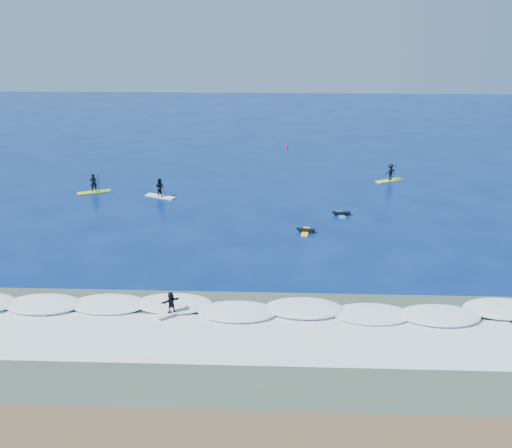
{
  "coord_description": "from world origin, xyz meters",
  "views": [
    {
      "loc": [
        3.26,
        -40.13,
        17.42
      ],
      "look_at": [
        1.59,
        3.15,
        0.6
      ],
      "focal_mm": 40.0,
      "sensor_mm": 36.0,
      "label": 1
    }
  ],
  "objects_px": {
    "prone_paddler_near": "(306,231)",
    "wave_surfer": "(171,304)",
    "sup_paddler_center": "(160,189)",
    "sup_paddler_left": "(94,186)",
    "prone_paddler_far": "(341,214)",
    "sup_paddler_right": "(390,173)",
    "marker_buoy": "(287,146)"
  },
  "relations": [
    {
      "from": "sup_paddler_left",
      "to": "marker_buoy",
      "type": "relative_size",
      "value": 5.48
    },
    {
      "from": "sup_paddler_left",
      "to": "prone_paddler_near",
      "type": "xyz_separation_m",
      "value": [
        20.36,
        -9.67,
        -0.56
      ]
    },
    {
      "from": "prone_paddler_near",
      "to": "marker_buoy",
      "type": "distance_m",
      "value": 28.82
    },
    {
      "from": "prone_paddler_far",
      "to": "wave_surfer",
      "type": "height_order",
      "value": "wave_surfer"
    },
    {
      "from": "prone_paddler_far",
      "to": "marker_buoy",
      "type": "bearing_deg",
      "value": 6.55
    },
    {
      "from": "prone_paddler_near",
      "to": "sup_paddler_right",
      "type": "bearing_deg",
      "value": -23.27
    },
    {
      "from": "prone_paddler_near",
      "to": "prone_paddler_far",
      "type": "bearing_deg",
      "value": -29.44
    },
    {
      "from": "prone_paddler_near",
      "to": "wave_surfer",
      "type": "bearing_deg",
      "value": 157.02
    },
    {
      "from": "prone_paddler_near",
      "to": "marker_buoy",
      "type": "height_order",
      "value": "marker_buoy"
    },
    {
      "from": "sup_paddler_left",
      "to": "prone_paddler_far",
      "type": "xyz_separation_m",
      "value": [
        23.64,
        -5.58,
        -0.56
      ]
    },
    {
      "from": "sup_paddler_right",
      "to": "prone_paddler_far",
      "type": "distance_m",
      "value": 12.3
    },
    {
      "from": "sup_paddler_left",
      "to": "prone_paddler_far",
      "type": "height_order",
      "value": "sup_paddler_left"
    },
    {
      "from": "sup_paddler_center",
      "to": "prone_paddler_near",
      "type": "xyz_separation_m",
      "value": [
        13.61,
        -8.59,
        -0.66
      ]
    },
    {
      "from": "sup_paddler_center",
      "to": "wave_surfer",
      "type": "distance_m",
      "value": 22.71
    },
    {
      "from": "sup_paddler_center",
      "to": "sup_paddler_right",
      "type": "distance_m",
      "value": 23.83
    },
    {
      "from": "prone_paddler_near",
      "to": "wave_surfer",
      "type": "xyz_separation_m",
      "value": [
        -8.56,
        -13.55,
        0.66
      ]
    },
    {
      "from": "sup_paddler_center",
      "to": "prone_paddler_far",
      "type": "relative_size",
      "value": 1.49
    },
    {
      "from": "sup_paddler_center",
      "to": "sup_paddler_left",
      "type": "bearing_deg",
      "value": -164.85
    },
    {
      "from": "marker_buoy",
      "to": "wave_surfer",
      "type": "bearing_deg",
      "value": -99.91
    },
    {
      "from": "sup_paddler_left",
      "to": "wave_surfer",
      "type": "height_order",
      "value": "sup_paddler_left"
    },
    {
      "from": "sup_paddler_right",
      "to": "wave_surfer",
      "type": "xyz_separation_m",
      "value": [
        -17.98,
        -28.29,
        -0.04
      ]
    },
    {
      "from": "prone_paddler_far",
      "to": "sup_paddler_left",
      "type": "bearing_deg",
      "value": 73.06
    },
    {
      "from": "prone_paddler_far",
      "to": "marker_buoy",
      "type": "relative_size",
      "value": 3.49
    },
    {
      "from": "sup_paddler_left",
      "to": "marker_buoy",
      "type": "bearing_deg",
      "value": 21.08
    },
    {
      "from": "sup_paddler_left",
      "to": "wave_surfer",
      "type": "bearing_deg",
      "value": -86.9
    },
    {
      "from": "sup_paddler_left",
      "to": "prone_paddler_near",
      "type": "distance_m",
      "value": 22.54
    },
    {
      "from": "marker_buoy",
      "to": "sup_paddler_left",
      "type": "bearing_deg",
      "value": -135.1
    },
    {
      "from": "sup_paddler_center",
      "to": "marker_buoy",
      "type": "distance_m",
      "value": 23.73
    },
    {
      "from": "prone_paddler_near",
      "to": "prone_paddler_far",
      "type": "distance_m",
      "value": 5.25
    },
    {
      "from": "sup_paddler_right",
      "to": "wave_surfer",
      "type": "relative_size",
      "value": 1.64
    },
    {
      "from": "sup_paddler_center",
      "to": "marker_buoy",
      "type": "xyz_separation_m",
      "value": [
        12.45,
        20.2,
        -0.54
      ]
    },
    {
      "from": "sup_paddler_right",
      "to": "prone_paddler_far",
      "type": "relative_size",
      "value": 1.49
    }
  ]
}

